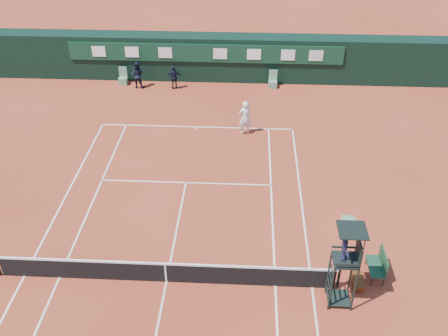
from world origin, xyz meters
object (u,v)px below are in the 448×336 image
(tennis_net, at_px, (166,272))
(player, at_px, (245,118))
(umpire_chair, at_px, (347,251))
(player_bench, at_px, (379,264))
(cooler, at_px, (348,225))

(tennis_net, height_order, player, player)
(umpire_chair, bearing_deg, player, 106.80)
(tennis_net, xyz_separation_m, umpire_chair, (6.34, -0.60, 1.95))
(player, bearing_deg, player_bench, 99.74)
(player_bench, height_order, cooler, player_bench)
(tennis_net, relative_size, cooler, 20.00)
(umpire_chair, relative_size, player, 1.72)
(cooler, bearing_deg, umpire_chair, -103.49)
(tennis_net, relative_size, player, 6.47)
(player, bearing_deg, umpire_chair, 89.99)
(tennis_net, bearing_deg, cooler, 24.12)
(tennis_net, distance_m, cooler, 7.96)
(umpire_chair, distance_m, cooler, 4.50)
(umpire_chair, relative_size, player_bench, 2.85)
(player_bench, bearing_deg, player, 116.55)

